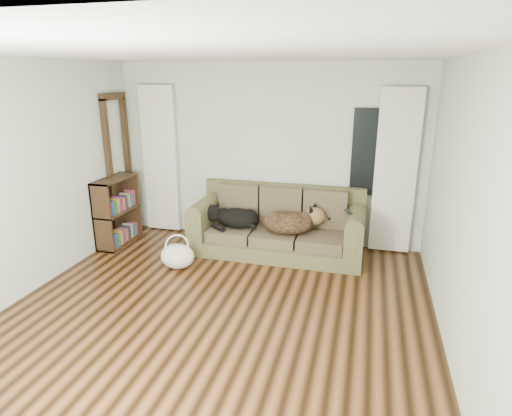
% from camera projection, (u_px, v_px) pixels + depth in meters
% --- Properties ---
extents(floor, '(5.00, 5.00, 0.00)m').
position_uv_depth(floor, '(210.00, 324.00, 4.35)').
color(floor, black).
rests_on(floor, ground).
extents(ceiling, '(5.00, 5.00, 0.00)m').
position_uv_depth(ceiling, '(200.00, 52.00, 3.57)').
color(ceiling, white).
rests_on(ceiling, ground).
extents(wall_back, '(4.50, 0.04, 2.60)m').
position_uv_depth(wall_back, '(268.00, 155.00, 6.26)').
color(wall_back, beige).
rests_on(wall_back, ground).
extents(wall_left, '(0.04, 5.00, 2.60)m').
position_uv_depth(wall_left, '(6.00, 186.00, 4.51)').
color(wall_left, beige).
rests_on(wall_left, ground).
extents(wall_right, '(0.04, 5.00, 2.60)m').
position_uv_depth(wall_right, '(469.00, 222.00, 3.41)').
color(wall_right, beige).
rests_on(wall_right, ground).
extents(curtain_left, '(0.55, 0.08, 2.25)m').
position_uv_depth(curtain_left, '(160.00, 160.00, 6.65)').
color(curtain_left, silver).
rests_on(curtain_left, ground).
extents(curtain_right, '(0.55, 0.08, 2.25)m').
position_uv_depth(curtain_right, '(395.00, 173.00, 5.79)').
color(curtain_right, silver).
rests_on(curtain_right, ground).
extents(window_pane, '(0.50, 0.03, 1.20)m').
position_uv_depth(window_pane, '(370.00, 153.00, 5.85)').
color(window_pane, black).
rests_on(window_pane, wall_back).
extents(door_casing, '(0.07, 0.60, 2.10)m').
position_uv_depth(door_casing, '(119.00, 169.00, 6.46)').
color(door_casing, black).
rests_on(door_casing, ground).
extents(sofa, '(2.37, 1.02, 0.97)m').
position_uv_depth(sofa, '(277.00, 222.00, 5.97)').
color(sofa, '#464124').
rests_on(sofa, floor).
extents(dog_black_lab, '(0.70, 0.55, 0.27)m').
position_uv_depth(dog_black_lab, '(235.00, 218.00, 6.06)').
color(dog_black_lab, black).
rests_on(dog_black_lab, sofa).
extents(dog_shepherd, '(0.75, 0.56, 0.31)m').
position_uv_depth(dog_shepherd, '(291.00, 223.00, 5.83)').
color(dog_shepherd, black).
rests_on(dog_shepherd, sofa).
extents(tv_remote, '(0.12, 0.19, 0.02)m').
position_uv_depth(tv_remote, '(348.00, 212.00, 5.51)').
color(tv_remote, black).
rests_on(tv_remote, sofa).
extents(tote_bag, '(0.50, 0.41, 0.33)m').
position_uv_depth(tote_bag, '(178.00, 256.00, 5.56)').
color(tote_bag, silver).
rests_on(tote_bag, floor).
extents(bookshelf, '(0.38, 0.83, 1.00)m').
position_uv_depth(bookshelf, '(117.00, 211.00, 6.30)').
color(bookshelf, black).
rests_on(bookshelf, floor).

